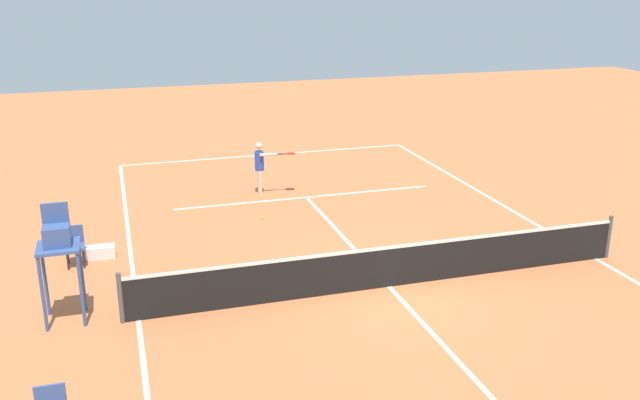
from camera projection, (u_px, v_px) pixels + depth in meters
The scene contains 8 objects.
ground_plane at pixel (389, 287), 15.37m from camera, with size 60.00×60.00×0.00m, color #C66B3D.
court_lines at pixel (389, 286), 15.37m from camera, with size 10.89×24.40×0.01m.
tennis_net at pixel (390, 266), 15.21m from camera, with size 11.49×0.10×1.07m.
player_serving at pixel (261, 164), 21.48m from camera, with size 1.24×0.68×1.65m.
tennis_ball at pixel (263, 218), 19.58m from camera, with size 0.07×0.07×0.07m, color #CCE033.
umpire_chair at pixel (58, 245), 13.40m from camera, with size 0.80×0.80×2.41m.
courtside_chair_mid at pixel (74, 244), 16.33m from camera, with size 0.44×0.46×0.95m.
equipment_bag at pixel (99, 252), 16.86m from camera, with size 0.76×0.32×0.30m, color white.
Camera 1 is at (5.54, 12.94, 6.63)m, focal length 39.04 mm.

